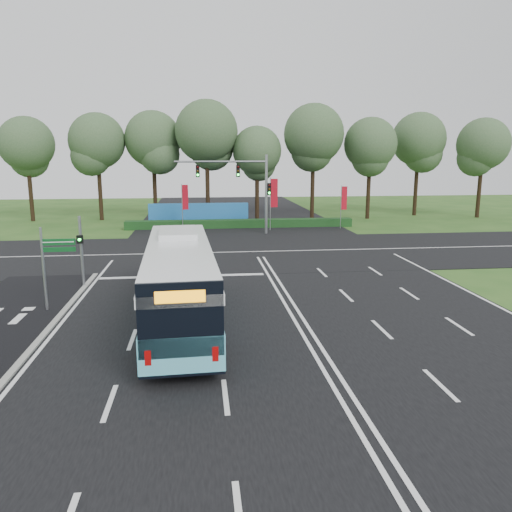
{
  "coord_description": "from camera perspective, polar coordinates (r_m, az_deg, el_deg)",
  "views": [
    {
      "loc": [
        -3.94,
        -23.48,
        6.98
      ],
      "look_at": [
        -1.03,
        2.0,
        1.76
      ],
      "focal_mm": 35.0,
      "sensor_mm": 36.0,
      "label": 1
    }
  ],
  "objects": [
    {
      "name": "kerb_strip",
      "position": [
        22.48,
        -22.26,
        -7.32
      ],
      "size": [
        0.25,
        18.0,
        0.12
      ],
      "primitive_type": "cube",
      "color": "gray",
      "rests_on": "ground"
    },
    {
      "name": "traffic_light_gantry",
      "position": [
        44.23,
        -1.14,
        8.5
      ],
      "size": [
        8.41,
        0.28,
        7.0
      ],
      "color": "gray",
      "rests_on": "ground"
    },
    {
      "name": "blue_hoarding",
      "position": [
        50.82,
        -6.56,
        4.78
      ],
      "size": [
        10.0,
        0.3,
        2.2
      ],
      "primitive_type": "cube",
      "color": "#216CB7",
      "rests_on": "ground"
    },
    {
      "name": "road_main",
      "position": [
        24.8,
        2.9,
        -4.81
      ],
      "size": [
        20.0,
        120.0,
        0.04
      ],
      "primitive_type": "cube",
      "color": "black",
      "rests_on": "ground"
    },
    {
      "name": "ground",
      "position": [
        24.81,
        2.9,
        -4.86
      ],
      "size": [
        120.0,
        120.0,
        0.0
      ],
      "primitive_type": "plane",
      "color": "#29521B",
      "rests_on": "ground"
    },
    {
      "name": "banner_flag_left",
      "position": [
        47.38,
        -8.18,
        6.36
      ],
      "size": [
        0.6,
        0.28,
        4.33
      ],
      "rotation": [
        0.0,
        0.0,
        0.38
      ],
      "color": "gray",
      "rests_on": "ground"
    },
    {
      "name": "road_cross",
      "position": [
        36.37,
        -0.17,
        0.47
      ],
      "size": [
        120.0,
        14.0,
        0.05
      ],
      "primitive_type": "cube",
      "color": "black",
      "rests_on": "ground"
    },
    {
      "name": "pedestrian_signal",
      "position": [
        27.95,
        -19.35,
        0.78
      ],
      "size": [
        0.31,
        0.43,
        3.83
      ],
      "rotation": [
        0.0,
        0.0,
        -0.03
      ],
      "color": "gray",
      "rests_on": "ground"
    },
    {
      "name": "street_sign",
      "position": [
        24.1,
        -22.42,
        -0.26
      ],
      "size": [
        1.5,
        0.12,
        3.84
      ],
      "rotation": [
        0.0,
        0.0,
        0.02
      ],
      "color": "gray",
      "rests_on": "ground"
    },
    {
      "name": "banner_flag_mid",
      "position": [
        46.61,
        1.96,
        6.83
      ],
      "size": [
        0.73,
        0.08,
        4.92
      ],
      "rotation": [
        0.0,
        0.0,
        0.03
      ],
      "color": "gray",
      "rests_on": "ground"
    },
    {
      "name": "eucalyptus_row",
      "position": [
        54.93,
        0.59,
        13.11
      ],
      "size": [
        54.75,
        8.99,
        12.65
      ],
      "color": "black",
      "rests_on": "ground"
    },
    {
      "name": "city_bus",
      "position": [
        20.98,
        -8.72,
        -2.9
      ],
      "size": [
        3.15,
        12.64,
        3.6
      ],
      "rotation": [
        0.0,
        0.0,
        0.04
      ],
      "color": "#5EC4D9",
      "rests_on": "ground"
    },
    {
      "name": "banner_flag_right",
      "position": [
        48.46,
        9.96,
        6.27
      ],
      "size": [
        0.61,
        0.12,
        4.13
      ],
      "rotation": [
        0.0,
        0.0,
        0.12
      ],
      "color": "gray",
      "rests_on": "ground"
    },
    {
      "name": "hedge",
      "position": [
        48.59,
        -1.8,
        3.71
      ],
      "size": [
        22.0,
        1.2,
        0.8
      ],
      "primitive_type": "cube",
      "color": "#143715",
      "rests_on": "ground"
    }
  ]
}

